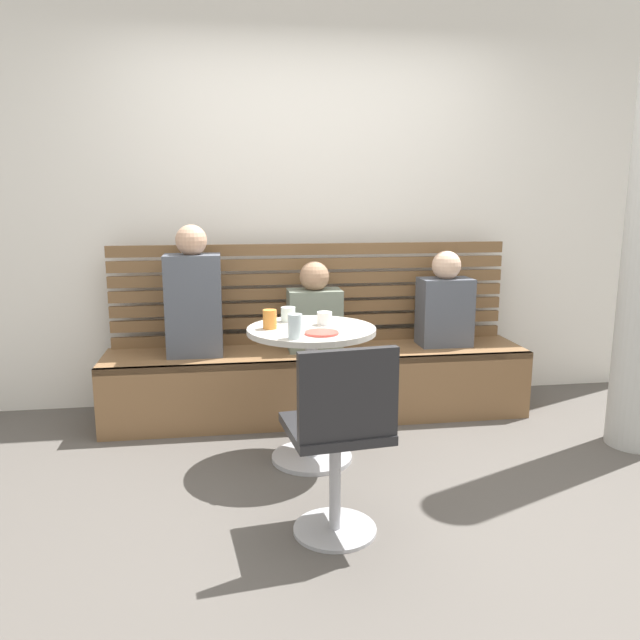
% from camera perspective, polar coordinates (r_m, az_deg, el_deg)
% --- Properties ---
extents(ground, '(8.00, 8.00, 0.00)m').
position_cam_1_polar(ground, '(3.06, 3.22, -16.39)').
color(ground, '#514C47').
extents(back_wall, '(5.20, 0.10, 2.90)m').
position_cam_1_polar(back_wall, '(4.32, -1.08, 11.75)').
color(back_wall, silver).
rests_on(back_wall, ground).
extents(booth_bench, '(2.70, 0.52, 0.44)m').
position_cam_1_polar(booth_bench, '(4.06, -0.20, -5.80)').
color(booth_bench, brown).
rests_on(booth_bench, ground).
extents(booth_backrest, '(2.65, 0.04, 0.67)m').
position_cam_1_polar(booth_backrest, '(4.17, -0.69, 2.51)').
color(booth_backrest, brown).
rests_on(booth_backrest, booth_bench).
extents(cafe_table, '(0.68, 0.68, 0.74)m').
position_cam_1_polar(cafe_table, '(3.32, -0.78, -4.44)').
color(cafe_table, '#ADADB2').
rests_on(cafe_table, ground).
extents(white_chair, '(0.45, 0.45, 0.85)m').
position_cam_1_polar(white_chair, '(2.57, 1.83, -10.49)').
color(white_chair, '#ADADB2').
rests_on(white_chair, ground).
extents(person_adult, '(0.34, 0.22, 0.81)m').
position_cam_1_polar(person_adult, '(3.90, -11.53, 2.06)').
color(person_adult, '#4C515B').
rests_on(person_adult, booth_bench).
extents(person_child_left, '(0.34, 0.22, 0.57)m').
position_cam_1_polar(person_child_left, '(3.98, -0.51, 0.77)').
color(person_child_left, slate).
rests_on(person_child_left, booth_bench).
extents(person_child_middle, '(0.34, 0.22, 0.63)m').
position_cam_1_polar(person_child_middle, '(4.19, 11.39, 1.45)').
color(person_child_middle, '#4C515B').
rests_on(person_child_middle, booth_bench).
extents(cup_glass_tall, '(0.07, 0.07, 0.12)m').
position_cam_1_polar(cup_glass_tall, '(3.01, -2.30, -0.58)').
color(cup_glass_tall, silver).
rests_on(cup_glass_tall, cafe_table).
extents(cup_glass_short, '(0.08, 0.08, 0.08)m').
position_cam_1_polar(cup_glass_short, '(3.42, -2.94, 0.53)').
color(cup_glass_short, silver).
rests_on(cup_glass_short, cafe_table).
extents(cup_tumbler_orange, '(0.07, 0.07, 0.10)m').
position_cam_1_polar(cup_tumbler_orange, '(3.24, -4.63, 0.07)').
color(cup_tumbler_orange, orange).
rests_on(cup_tumbler_orange, cafe_table).
extents(cup_ceramic_white, '(0.08, 0.08, 0.07)m').
position_cam_1_polar(cup_ceramic_white, '(3.33, 0.41, 0.16)').
color(cup_ceramic_white, white).
rests_on(cup_ceramic_white, cafe_table).
extents(plate_small, '(0.17, 0.17, 0.01)m').
position_cam_1_polar(plate_small, '(3.11, 0.16, -1.19)').
color(plate_small, '#DB4C42').
rests_on(plate_small, cafe_table).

